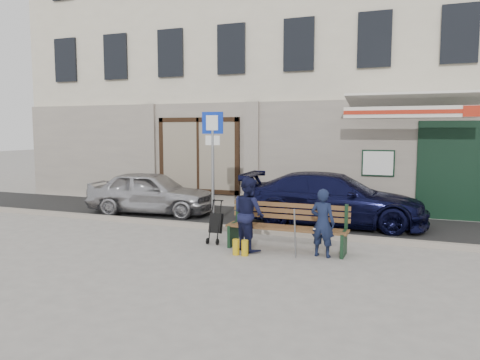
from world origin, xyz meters
The scene contains 11 objects.
ground centered at (0.00, 0.00, 0.00)m, with size 80.00×80.00×0.00m, color #9E9991.
asphalt_lane centered at (0.00, 3.10, 0.01)m, with size 60.00×3.20×0.01m, color #282828.
curb centered at (0.00, 1.50, 0.06)m, with size 60.00×0.18×0.12m, color #9E9384.
building centered at (0.01, 8.45, 4.97)m, with size 20.00×8.27×10.00m.
car_silver centered at (-3.65, 2.77, 0.61)m, with size 1.44×3.58×1.22m, color #AEADB2.
car_navy centered at (1.41, 3.04, 0.65)m, with size 1.83×4.50×1.31m, color black.
parking_sign centered at (-1.24, 1.66, 1.88)m, with size 0.52×0.10×2.79m.
bench centered at (0.94, 0.24, 0.46)m, with size 2.40×1.17×0.98m.
man centered at (1.74, 0.04, 0.64)m, with size 0.47×0.31×1.28m, color #131C36.
woman centered at (0.29, 0.00, 0.73)m, with size 0.71×0.55×1.45m, color #121533.
stroller centered at (-0.56, 0.31, 0.39)m, with size 0.26×0.37×0.90m.
Camera 1 is at (3.40, -8.49, 2.37)m, focal length 35.00 mm.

